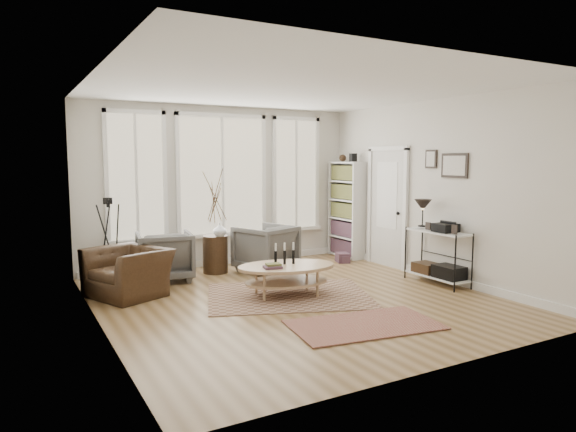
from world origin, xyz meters
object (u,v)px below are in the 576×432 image
low_shelf (437,251)px  armchair_right (266,248)px  accent_chair (128,272)px  bookcase (347,209)px  armchair_left (165,256)px  coffee_table (286,272)px  side_table (215,223)px

low_shelf → armchair_right: (-1.96, 2.10, -0.10)m
accent_chair → bookcase: bearing=77.4°
armchair_left → armchair_right: bearing=-176.9°
bookcase → low_shelf: 2.56m
armchair_left → armchair_right: (1.73, -0.18, 0.01)m
low_shelf → coffee_table: bearing=168.1°
accent_chair → side_table: bearing=92.3°
armchair_left → accent_chair: armchair_left is taller
side_table → accent_chair: 1.90m
bookcase → accent_chair: (-4.45, -0.91, -0.61)m
armchair_left → side_table: side_table is taller
coffee_table → accent_chair: bearing=150.9°
coffee_table → armchair_right: size_ratio=1.73×
bookcase → low_shelf: size_ratio=1.58×
bookcase → armchair_left: 3.79m
low_shelf → side_table: bearing=138.8°
coffee_table → armchair_right: armchair_right is taller
side_table → accent_chair: bearing=-153.6°
coffee_table → accent_chair: (-1.97, 1.10, -0.01)m
low_shelf → armchair_right: low_shelf is taller
low_shelf → side_table: 3.69m
low_shelf → accent_chair: low_shelf is taller
bookcase → coffee_table: bookcase is taller
armchair_left → accent_chair: bearing=52.6°
bookcase → side_table: (-2.82, -0.10, -0.09)m
low_shelf → coffee_table: 2.48m
coffee_table → armchair_left: bearing=125.3°
armchair_right → side_table: side_table is taller
armchair_left → accent_chair: (-0.72, -0.68, -0.06)m
low_shelf → armchair_left: low_shelf is taller
low_shelf → armchair_left: bearing=148.2°
low_shelf → accent_chair: (-4.40, 1.61, -0.17)m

